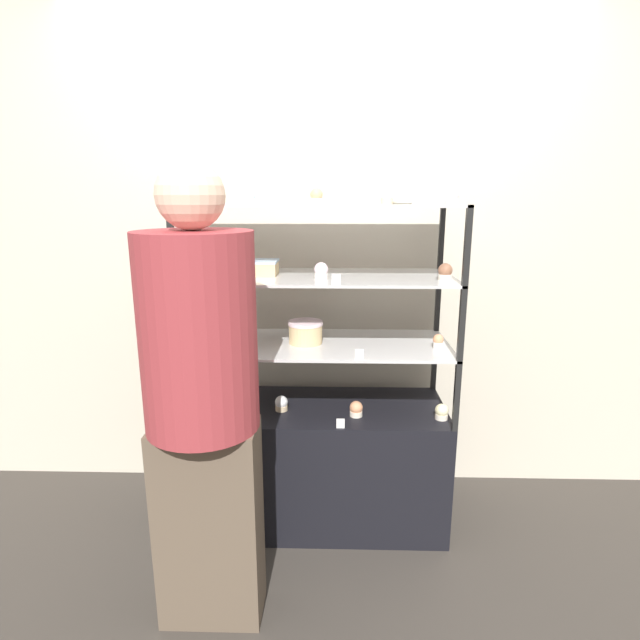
% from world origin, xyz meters
% --- Properties ---
extents(ground_plane, '(20.00, 20.00, 0.00)m').
position_xyz_m(ground_plane, '(0.00, 0.00, 0.00)').
color(ground_plane, '#38332D').
extents(back_wall, '(8.00, 0.05, 2.60)m').
position_xyz_m(back_wall, '(0.00, 0.40, 1.30)').
color(back_wall, beige).
rests_on(back_wall, ground_plane).
extents(display_base, '(1.20, 0.51, 0.60)m').
position_xyz_m(display_base, '(0.00, 0.00, 0.30)').
color(display_base, black).
rests_on(display_base, ground_plane).
extents(display_riser_lower, '(1.20, 0.51, 0.32)m').
position_xyz_m(display_riser_lower, '(0.00, 0.00, 0.90)').
color(display_riser_lower, black).
rests_on(display_riser_lower, display_base).
extents(display_riser_middle, '(1.20, 0.51, 0.32)m').
position_xyz_m(display_riser_middle, '(0.00, 0.00, 1.21)').
color(display_riser_middle, black).
rests_on(display_riser_middle, display_riser_lower).
extents(display_riser_upper, '(1.20, 0.51, 0.32)m').
position_xyz_m(display_riser_upper, '(0.00, 0.00, 1.53)').
color(display_riser_upper, black).
rests_on(display_riser_upper, display_riser_middle).
extents(layer_cake_centerpiece, '(0.16, 0.16, 0.10)m').
position_xyz_m(layer_cake_centerpiece, '(-0.07, -0.00, 0.97)').
color(layer_cake_centerpiece, '#DBBC84').
rests_on(layer_cake_centerpiece, display_riser_lower).
extents(sheet_cake_frosted, '(0.22, 0.16, 0.07)m').
position_xyz_m(sheet_cake_frosted, '(-0.30, 0.02, 1.27)').
color(sheet_cake_frosted, '#DBBC84').
rests_on(sheet_cake_frosted, display_riser_middle).
extents(cupcake_0, '(0.06, 0.06, 0.07)m').
position_xyz_m(cupcake_0, '(-0.54, -0.12, 0.63)').
color(cupcake_0, beige).
rests_on(cupcake_0, display_base).
extents(cupcake_1, '(0.06, 0.06, 0.07)m').
position_xyz_m(cupcake_1, '(-0.18, -0.05, 0.63)').
color(cupcake_1, '#CCB28C').
rests_on(cupcake_1, display_base).
extents(cupcake_2, '(0.06, 0.06, 0.07)m').
position_xyz_m(cupcake_2, '(0.17, -0.11, 0.63)').
color(cupcake_2, beige).
rests_on(cupcake_2, display_base).
extents(cupcake_3, '(0.06, 0.06, 0.07)m').
position_xyz_m(cupcake_3, '(0.56, -0.13, 0.63)').
color(cupcake_3, beige).
rests_on(cupcake_3, display_base).
extents(price_tag_0, '(0.04, 0.00, 0.04)m').
position_xyz_m(price_tag_0, '(0.10, -0.23, 0.62)').
color(price_tag_0, white).
rests_on(price_tag_0, display_base).
extents(cupcake_4, '(0.05, 0.05, 0.07)m').
position_xyz_m(cupcake_4, '(-0.55, -0.10, 0.95)').
color(cupcake_4, white).
rests_on(cupcake_4, display_riser_lower).
extents(cupcake_5, '(0.05, 0.05, 0.07)m').
position_xyz_m(cupcake_5, '(0.53, -0.07, 0.95)').
color(cupcake_5, white).
rests_on(cupcake_5, display_riser_lower).
extents(price_tag_1, '(0.04, 0.00, 0.04)m').
position_xyz_m(price_tag_1, '(0.17, -0.23, 0.94)').
color(price_tag_1, white).
rests_on(price_tag_1, display_riser_lower).
extents(cupcake_6, '(0.06, 0.06, 0.07)m').
position_xyz_m(cupcake_6, '(-0.55, -0.09, 1.27)').
color(cupcake_6, beige).
rests_on(cupcake_6, display_riser_middle).
extents(cupcake_7, '(0.06, 0.06, 0.07)m').
position_xyz_m(cupcake_7, '(0.01, -0.09, 1.27)').
color(cupcake_7, white).
rests_on(cupcake_7, display_riser_middle).
extents(cupcake_8, '(0.06, 0.06, 0.07)m').
position_xyz_m(cupcake_8, '(0.54, -0.10, 1.27)').
color(cupcake_8, beige).
rests_on(cupcake_8, display_riser_middle).
extents(price_tag_2, '(0.04, 0.00, 0.04)m').
position_xyz_m(price_tag_2, '(0.07, -0.23, 1.26)').
color(price_tag_2, white).
rests_on(price_tag_2, display_riser_middle).
extents(cupcake_9, '(0.05, 0.05, 0.07)m').
position_xyz_m(cupcake_9, '(-0.53, -0.06, 1.58)').
color(cupcake_9, beige).
rests_on(cupcake_9, display_riser_upper).
extents(cupcake_10, '(0.05, 0.05, 0.07)m').
position_xyz_m(cupcake_10, '(-0.29, -0.14, 1.58)').
color(cupcake_10, beige).
rests_on(cupcake_10, display_riser_upper).
extents(cupcake_11, '(0.05, 0.05, 0.07)m').
position_xyz_m(cupcake_11, '(-0.01, -0.12, 1.58)').
color(cupcake_11, white).
rests_on(cupcake_11, display_riser_upper).
extents(cupcake_12, '(0.05, 0.05, 0.07)m').
position_xyz_m(cupcake_12, '(0.29, -0.05, 1.58)').
color(cupcake_12, '#CCB28C').
rests_on(cupcake_12, display_riser_upper).
extents(cupcake_13, '(0.05, 0.05, 0.07)m').
position_xyz_m(cupcake_13, '(0.55, -0.09, 1.58)').
color(cupcake_13, white).
rests_on(cupcake_13, display_riser_upper).
extents(price_tag_3, '(0.04, 0.00, 0.04)m').
position_xyz_m(price_tag_3, '(0.40, -0.23, 1.57)').
color(price_tag_3, white).
rests_on(price_tag_3, display_riser_upper).
extents(donut_glazed, '(0.13, 0.13, 0.04)m').
position_xyz_m(donut_glazed, '(0.35, 0.02, 1.57)').
color(donut_glazed, '#EFE5CC').
rests_on(donut_glazed, display_riser_upper).
extents(customer_figure, '(0.40, 0.40, 1.70)m').
position_xyz_m(customer_figure, '(-0.40, -0.62, 0.91)').
color(customer_figure, brown).
rests_on(customer_figure, ground_plane).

